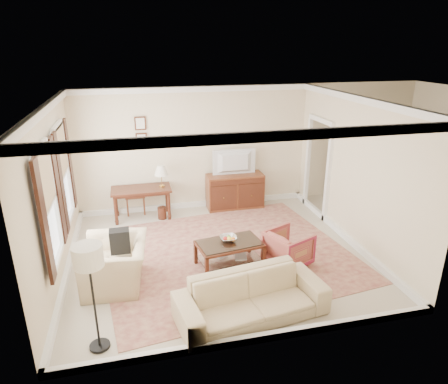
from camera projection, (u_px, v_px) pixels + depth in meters
name	position (u px, v px, depth m)	size (l,w,h in m)	color
room_shell	(217.00, 126.00, 6.78)	(5.51, 5.01, 2.91)	beige
annex_bedroom	(390.00, 197.00, 9.55)	(3.00, 2.70, 2.90)	beige
window_front	(49.00, 206.00, 5.88)	(0.12, 1.56, 1.80)	#CCB284
window_rear	(63.00, 173.00, 7.34)	(0.12, 1.56, 1.80)	#CCB284
doorway	(317.00, 169.00, 9.23)	(0.10, 1.12, 2.25)	white
rug	(226.00, 254.00, 7.65)	(4.52, 3.87, 0.01)	maroon
writing_desk	(141.00, 193.00, 9.03)	(1.33, 0.66, 0.73)	#462014
desk_chair	(135.00, 192.00, 9.35)	(0.45, 0.45, 1.05)	brown
desk_lamp	(161.00, 176.00, 9.01)	(0.32, 0.32, 0.50)	silver
framed_prints	(141.00, 131.00, 8.96)	(0.25, 0.04, 0.68)	#462014
sideboard	(235.00, 191.00, 9.71)	(1.36, 0.52, 0.84)	brown
tv	(235.00, 155.00, 9.38)	(0.99, 0.57, 0.13)	black
coffee_table	(229.00, 248.00, 7.13)	(1.22, 0.83, 0.48)	#462014
fruit_bowl	(228.00, 238.00, 7.14)	(0.42, 0.42, 0.10)	silver
book_a	(215.00, 256.00, 7.20)	(0.28, 0.04, 0.38)	brown
book_b	(235.00, 256.00, 7.22)	(0.28, 0.03, 0.38)	brown
striped_armchair	(288.00, 247.00, 7.19)	(0.70, 0.65, 0.72)	maroon
club_armchair	(115.00, 257.00, 6.54)	(1.17, 0.76, 1.03)	tan
backpack	(120.00, 240.00, 6.56)	(0.32, 0.22, 0.40)	black
sofa	(252.00, 291.00, 5.77)	(2.21, 0.64, 0.86)	tan
floor_lamp	(89.00, 264.00, 4.87)	(0.37, 0.37, 1.52)	black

